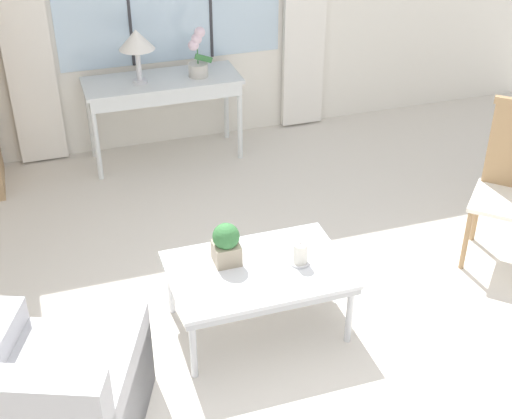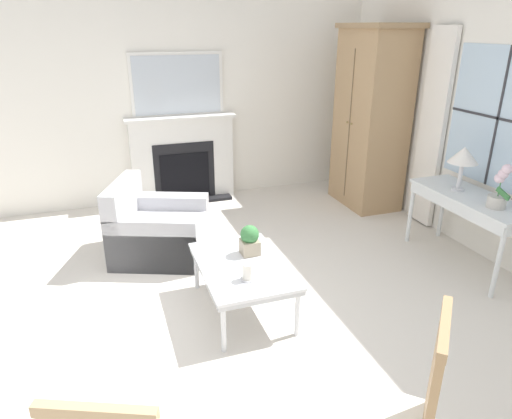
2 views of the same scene
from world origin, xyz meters
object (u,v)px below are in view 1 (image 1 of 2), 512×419
table_lamp (136,41)px  coffee_table (258,274)px  potted_orchid (198,57)px  armchair_upholstered (47,406)px  console_table (162,88)px  potted_plant_small (226,243)px  pillar_candle (300,255)px

table_lamp → coffee_table: (0.24, -2.33, -0.67)m
potted_orchid → armchair_upholstered: bearing=-117.7°
table_lamp → armchair_upholstered: bearing=-109.5°
console_table → potted_plant_small: console_table is taller
pillar_candle → table_lamp: bearing=101.8°
console_table → pillar_candle: bearing=-82.6°
potted_orchid → potted_plant_small: (-0.40, -2.20, -0.32)m
console_table → armchair_upholstered: bearing=-112.5°
potted_orchid → pillar_candle: size_ratio=2.75×
console_table → coffee_table: bearing=-88.5°
table_lamp → pillar_candle: size_ratio=2.95×
armchair_upholstered → potted_plant_small: bearing=30.3°
potted_orchid → coffee_table: size_ratio=0.40×
potted_orchid → coffee_table: potted_orchid is taller
table_lamp → potted_plant_small: table_lamp is taller
armchair_upholstered → coffee_table: bearing=22.9°
pillar_candle → armchair_upholstered: bearing=-161.8°
potted_orchid → console_table: bearing=174.2°
potted_plant_small → pillar_candle: (0.40, -0.15, -0.07)m
console_table → potted_plant_small: size_ratio=4.98×
table_lamp → potted_plant_small: bearing=-87.6°
potted_orchid → coffee_table: bearing=-96.0°
pillar_candle → potted_orchid: bearing=90.2°
console_table → table_lamp: table_lamp is taller
table_lamp → potted_plant_small: (0.09, -2.21, -0.50)m
console_table → potted_orchid: size_ratio=3.13×
table_lamp → potted_plant_small: 2.27m
console_table → armchair_upholstered: size_ratio=1.13×
armchair_upholstered → coffee_table: armchair_upholstered is taller
table_lamp → coffee_table: bearing=-84.0°
potted_orchid → pillar_candle: bearing=-89.8°
coffee_table → potted_plant_small: (-0.15, 0.12, 0.17)m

